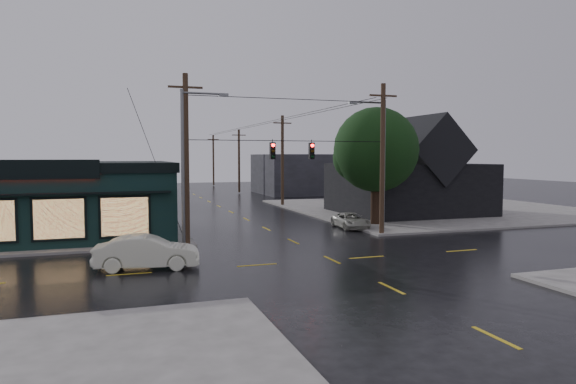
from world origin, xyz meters
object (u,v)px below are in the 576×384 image
object	(u,v)px
corner_tree	(376,150)
utility_pole_ne	(381,235)
sedan_cream	(147,252)
utility_pole_nw	(188,246)
suv_silver	(351,221)

from	to	relation	value
corner_tree	utility_pole_ne	world-z (taller)	corner_tree
corner_tree	sedan_cream	world-z (taller)	corner_tree
utility_pole_ne	sedan_cream	distance (m)	16.66
utility_pole_ne	sedan_cream	xyz separation A→B (m)	(-15.65, -5.65, 0.80)
corner_tree	utility_pole_nw	size ratio (longest dim) A/B	0.88
corner_tree	utility_pole_ne	bearing A→B (deg)	-113.26
corner_tree	suv_silver	world-z (taller)	corner_tree
sedan_cream	suv_silver	bearing A→B (deg)	-50.25
corner_tree	utility_pole_ne	xyz separation A→B (m)	(-1.89, -4.41, -5.81)
utility_pole_nw	utility_pole_ne	bearing A→B (deg)	0.00
corner_tree	suv_silver	distance (m)	5.80
sedan_cream	suv_silver	world-z (taller)	sedan_cream
utility_pole_nw	sedan_cream	size ratio (longest dim) A/B	2.09
sedan_cream	utility_pole_ne	bearing A→B (deg)	-62.10
utility_pole_nw	utility_pole_ne	world-z (taller)	same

